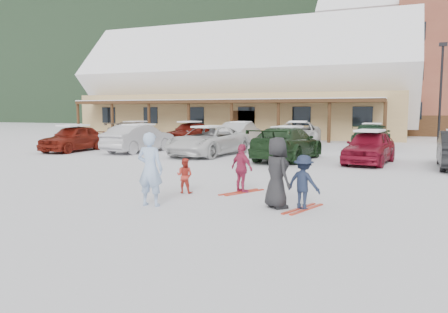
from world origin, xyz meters
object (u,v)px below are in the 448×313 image
at_px(bystander_dark, 277,173).
at_px(parked_car_3, 287,143).
at_px(lamp_post, 441,87).
at_px(child_navy, 303,182).
at_px(parked_car_8, 190,132).
at_px(adult_skier, 150,169).
at_px(toddler_red, 185,176).
at_px(day_lodge, 242,91).
at_px(parked_car_9, 241,133).
at_px(parked_car_11, 372,136).
at_px(parked_car_7, 135,131).
at_px(child_magenta, 242,168).
at_px(parked_car_1, 139,138).
at_px(parked_car_10, 298,134).
at_px(parked_car_4, 369,147).
at_px(parked_car_0, 74,138).
at_px(parked_car_2, 208,141).

relative_size(bystander_dark, parked_car_3, 0.32).
distance_m(lamp_post, child_navy, 23.95).
height_order(lamp_post, parked_car_8, lamp_post).
xyz_separation_m(adult_skier, toddler_red, (0.01, 1.72, -0.39)).
height_order(day_lodge, parked_car_9, day_lodge).
bearing_deg(toddler_red, child_navy, 163.96).
distance_m(adult_skier, parked_car_11, 18.96).
height_order(toddler_red, parked_car_7, parked_car_7).
bearing_deg(child_magenta, parked_car_8, -31.06).
bearing_deg(parked_car_1, adult_skier, 130.29).
relative_size(lamp_post, parked_car_10, 1.20).
bearing_deg(child_navy, parked_car_4, -76.52).
xyz_separation_m(parked_car_1, parked_car_3, (8.26, -0.68, 0.01)).
bearing_deg(lamp_post, parked_car_0, -143.20).
bearing_deg(day_lodge, toddler_red, -73.10).
relative_size(parked_car_7, parked_car_10, 0.88).
xyz_separation_m(child_magenta, parked_car_9, (-5.80, 15.83, 0.07)).
bearing_deg(parked_car_0, parked_car_10, 32.61).
bearing_deg(parked_car_2, parked_car_10, 70.78).
bearing_deg(toddler_red, parked_car_0, -40.61).
relative_size(parked_car_0, parked_car_9, 0.93).
relative_size(adult_skier, child_navy, 1.40).
distance_m(lamp_post, parked_car_2, 17.66).
height_order(day_lodge, child_magenta, day_lodge).
height_order(lamp_post, adult_skier, lamp_post).
xyz_separation_m(parked_car_0, parked_car_1, (3.57, 0.96, 0.03)).
relative_size(parked_car_0, parked_car_8, 0.98).
xyz_separation_m(lamp_post, parked_car_10, (-8.12, -6.94, -2.99)).
xyz_separation_m(toddler_red, parked_car_2, (-3.51, 9.27, 0.24)).
height_order(child_magenta, parked_car_7, parked_car_7).
distance_m(bystander_dark, parked_car_9, 18.69).
bearing_deg(child_magenta, day_lodge, -42.12).
height_order(child_magenta, parked_car_0, parked_car_0).
xyz_separation_m(bystander_dark, parked_car_9, (-7.17, 17.26, -0.07)).
height_order(day_lodge, parked_car_11, day_lodge).
distance_m(parked_car_0, parked_car_4, 15.34).
bearing_deg(parked_car_10, bystander_dark, -86.60).
height_order(bystander_dark, parked_car_3, bystander_dark).
height_order(child_magenta, bystander_dark, bystander_dark).
bearing_deg(parked_car_8, parked_car_4, -24.05).
height_order(child_magenta, parked_car_11, parked_car_11).
xyz_separation_m(child_navy, parked_car_0, (-14.59, 9.23, 0.09)).
height_order(bystander_dark, parked_car_4, bystander_dark).
bearing_deg(parked_car_10, adult_skier, -96.26).
bearing_deg(parked_car_4, bystander_dark, -90.17).
xyz_separation_m(child_navy, parked_car_2, (-6.90, 10.02, 0.10)).
height_order(parked_car_10, parked_car_11, parked_car_10).
relative_size(parked_car_3, parked_car_4, 1.26).
xyz_separation_m(adult_skier, child_magenta, (1.42, 2.34, -0.20)).
bearing_deg(day_lodge, parked_car_10, -56.06).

